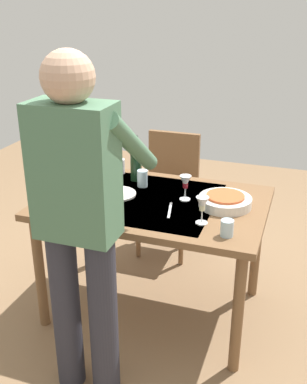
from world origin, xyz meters
TOP-DOWN VIEW (x-y plane):
  - ground_plane at (0.00, 0.00)m, footprint 6.00×6.00m
  - dining_table at (0.00, 0.00)m, footprint 1.31×0.87m
  - chair_near at (0.15, -0.82)m, footprint 0.40×0.40m
  - person_server at (0.11, 0.70)m, footprint 0.42×0.61m
  - wine_bottle at (0.21, -0.26)m, footprint 0.07×0.07m
  - wine_glass_left at (-0.17, -0.06)m, footprint 0.07×0.07m
  - wine_glass_right at (-0.34, 0.20)m, footprint 0.07×0.07m
  - water_cup_near_left at (-0.49, 0.30)m, footprint 0.07×0.07m
  - water_cup_near_right at (0.13, -0.18)m, footprint 0.07×0.07m
  - water_cup_far_left at (0.36, -0.35)m, footprint 0.08×0.08m
  - serving_bowl_pasta at (-0.41, -0.05)m, footprint 0.30×0.30m
  - dinner_plate_near at (0.23, -0.00)m, footprint 0.23×0.23m
  - table_knife at (-0.13, 0.11)m, footprint 0.06×0.20m

SIDE VIEW (x-z plane):
  - ground_plane at x=0.00m, z-range 0.00..0.00m
  - chair_near at x=0.15m, z-range 0.07..0.98m
  - dining_table at x=0.00m, z-range 0.30..1.06m
  - table_knife at x=-0.13m, z-range 0.77..0.77m
  - dinner_plate_near at x=0.23m, z-range 0.77..0.78m
  - serving_bowl_pasta at x=-0.41m, z-range 0.77..0.83m
  - water_cup_near_left at x=-0.49m, z-range 0.77..0.85m
  - water_cup_far_left at x=0.36m, z-range 0.77..0.87m
  - water_cup_near_right at x=0.13m, z-range 0.77..0.87m
  - wine_glass_left at x=-0.17m, z-range 0.80..0.95m
  - wine_glass_right at x=-0.34m, z-range 0.80..0.95m
  - wine_bottle at x=0.21m, z-range 0.73..1.03m
  - person_server at x=0.11m, z-range 0.12..1.81m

